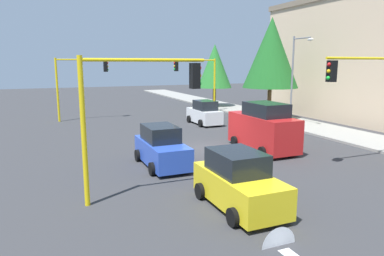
% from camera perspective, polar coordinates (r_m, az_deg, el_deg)
% --- Properties ---
extents(ground_plane, '(120.00, 120.00, 0.00)m').
position_cam_1_polar(ground_plane, '(20.89, 2.35, -3.36)').
color(ground_plane, '#353538').
extents(sidewalk_kerb, '(80.00, 4.00, 0.15)m').
position_cam_1_polar(sidewalk_kerb, '(30.61, 16.25, 0.78)').
color(sidewalk_kerb, gray).
rests_on(sidewalk_kerb, ground).
extents(lane_arrow_near, '(2.40, 1.10, 1.10)m').
position_cam_1_polar(lane_arrow_near, '(10.18, 15.63, -19.13)').
color(lane_arrow_near, silver).
rests_on(lane_arrow_near, ground).
extents(traffic_signal_near_right, '(0.36, 4.59, 5.23)m').
position_cam_1_polar(traffic_signal_near_right, '(12.77, -8.95, 4.70)').
color(traffic_signal_near_right, yellow).
rests_on(traffic_signal_near_right, ground).
extents(traffic_signal_far_left, '(0.36, 4.59, 5.44)m').
position_cam_1_polar(traffic_signal_far_left, '(35.40, 0.98, 8.59)').
color(traffic_signal_far_left, yellow).
rests_on(traffic_signal_far_left, ground).
extents(traffic_signal_near_left, '(0.36, 4.59, 5.35)m').
position_cam_1_polar(traffic_signal_near_left, '(18.96, 26.43, 5.80)').
color(traffic_signal_near_left, yellow).
rests_on(traffic_signal_near_left, ground).
extents(traffic_signal_far_right, '(0.36, 4.59, 5.44)m').
position_cam_1_polar(traffic_signal_far_right, '(32.50, -17.77, 7.95)').
color(traffic_signal_far_right, yellow).
rests_on(traffic_signal_far_right, ground).
extents(street_lamp_curbside, '(2.15, 0.28, 7.00)m').
position_cam_1_polar(street_lamp_curbside, '(28.33, 16.42, 8.72)').
color(street_lamp_curbside, slate).
rests_on(street_lamp_curbside, ground).
extents(tree_roadside_far, '(3.90, 3.90, 7.12)m').
position_cam_1_polar(tree_roadside_far, '(40.64, 3.68, 9.93)').
color(tree_roadside_far, brown).
rests_on(tree_roadside_far, ground).
extents(tree_roadside_mid, '(4.87, 4.87, 8.93)m').
position_cam_1_polar(tree_roadside_mid, '(32.32, 12.66, 11.75)').
color(tree_roadside_mid, brown).
rests_on(tree_roadside_mid, ground).
extents(delivery_van_red, '(4.80, 2.22, 2.77)m').
position_cam_1_polar(delivery_van_red, '(20.77, 11.43, -0.03)').
color(delivery_van_red, red).
rests_on(delivery_van_red, ground).
extents(car_blue, '(4.16, 1.98, 1.98)m').
position_cam_1_polar(car_blue, '(17.35, -4.95, -3.19)').
color(car_blue, blue).
rests_on(car_blue, ground).
extents(car_white, '(3.87, 1.92, 1.98)m').
position_cam_1_polar(car_white, '(29.21, 2.01, 2.37)').
color(car_white, white).
rests_on(car_white, ground).
extents(car_yellow, '(3.97, 2.06, 1.98)m').
position_cam_1_polar(car_yellow, '(12.50, 7.53, -8.67)').
color(car_yellow, yellow).
rests_on(car_yellow, ground).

